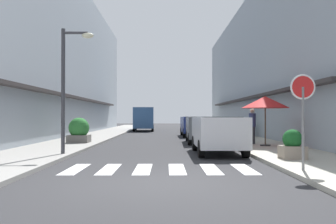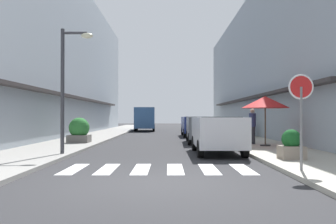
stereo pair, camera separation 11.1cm
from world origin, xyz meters
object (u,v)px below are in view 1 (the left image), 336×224
at_px(parked_car_far, 194,124).
at_px(delivery_van, 144,117).
at_px(cafe_umbrella, 265,102).
at_px(pedestrian_walking_near, 252,125).
at_px(planter_midblock, 79,131).
at_px(round_street_sign, 303,97).
at_px(parked_car_near, 218,131).
at_px(street_lamp, 69,76).
at_px(planter_far, 243,128).
at_px(parked_car_mid, 203,127).
at_px(planter_corner, 292,145).

xyz_separation_m(parked_car_far, delivery_van, (-4.31, 10.24, 0.48)).
height_order(cafe_umbrella, pedestrian_walking_near, cafe_umbrella).
distance_m(cafe_umbrella, planter_midblock, 9.53).
xyz_separation_m(round_street_sign, pedestrian_walking_near, (0.81, 8.95, -0.95)).
relative_size(parked_car_near, street_lamp, 0.95).
relative_size(parked_car_far, round_street_sign, 1.83).
xyz_separation_m(cafe_umbrella, planter_far, (0.68, 8.06, -1.43)).
bearing_deg(round_street_sign, parked_car_mid, 97.49).
bearing_deg(parked_car_near, planter_far, 72.93).
height_order(street_lamp, pedestrian_walking_near, street_lamp).
bearing_deg(street_lamp, planter_far, 52.54).
bearing_deg(planter_corner, parked_car_near, 126.18).
relative_size(street_lamp, cafe_umbrella, 2.00).
height_order(planter_midblock, planter_far, planter_midblock).
xyz_separation_m(cafe_umbrella, planter_midblock, (-9.16, 2.25, -1.41)).
relative_size(parked_car_near, delivery_van, 0.79).
relative_size(parked_car_mid, planter_corner, 4.54).
bearing_deg(planter_corner, round_street_sign, -103.14).
xyz_separation_m(planter_corner, pedestrian_walking_near, (0.23, 6.49, 0.49)).
bearing_deg(street_lamp, cafe_umbrella, 23.18).
bearing_deg(planter_far, parked_car_mid, -124.12).
height_order(parked_car_near, cafe_umbrella, cafe_umbrella).
bearing_deg(parked_car_near, pedestrian_walking_near, 58.93).
xyz_separation_m(parked_car_far, street_lamp, (-5.63, -13.61, 2.06)).
height_order(parked_car_mid, planter_midblock, parked_car_mid).
distance_m(round_street_sign, planter_far, 15.89).
distance_m(street_lamp, planter_midblock, 6.25).
height_order(round_street_sign, pedestrian_walking_near, round_street_sign).
relative_size(cafe_umbrella, planter_corner, 2.42).
height_order(parked_car_near, street_lamp, street_lamp).
bearing_deg(planter_midblock, round_street_sign, -50.93).
bearing_deg(parked_car_mid, planter_midblock, -170.96).
bearing_deg(planter_midblock, planter_far, 30.60).
height_order(parked_car_mid, cafe_umbrella, cafe_umbrella).
distance_m(planter_far, pedestrian_walking_near, 6.87).
bearing_deg(parked_car_mid, round_street_sign, -82.51).
height_order(parked_car_near, parked_car_far, same).
distance_m(parked_car_near, parked_car_mid, 5.75).
bearing_deg(delivery_van, parked_car_near, -79.31).
xyz_separation_m(delivery_van, street_lamp, (-1.32, -23.86, 1.58)).
xyz_separation_m(street_lamp, planter_corner, (7.65, -1.71, -2.43)).
relative_size(delivery_van, pedestrian_walking_near, 3.13).
bearing_deg(planter_midblock, cafe_umbrella, -13.78).
height_order(parked_car_far, delivery_van, delivery_van).
height_order(round_street_sign, planter_midblock, round_street_sign).
bearing_deg(parked_car_far, planter_midblock, -130.05).
bearing_deg(round_street_sign, planter_corner, 76.86).
relative_size(parked_car_near, pedestrian_walking_near, 2.48).
relative_size(delivery_van, planter_far, 4.30).
bearing_deg(parked_car_near, street_lamp, -169.47).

